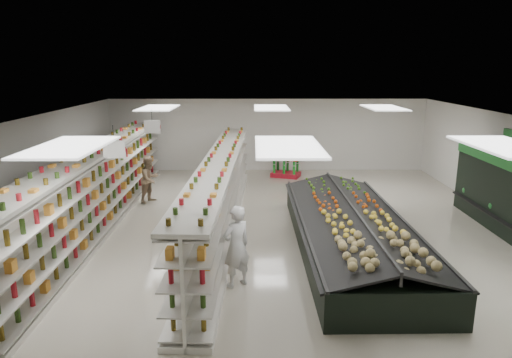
{
  "coord_description": "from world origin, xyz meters",
  "views": [
    {
      "loc": [
        -0.64,
        -12.24,
        4.59
      ],
      "look_at": [
        -0.56,
        0.75,
        1.37
      ],
      "focal_mm": 32.0,
      "sensor_mm": 36.0,
      "label": 1
    }
  ],
  "objects_px": {
    "produce_island": "(352,230)",
    "shopper_background": "(150,179)",
    "gondola_center": "(221,196)",
    "soda_endcap": "(286,159)",
    "shopper_main": "(236,246)",
    "gondola_left": "(98,192)"
  },
  "relations": [
    {
      "from": "produce_island",
      "to": "shopper_background",
      "type": "relative_size",
      "value": 4.78
    },
    {
      "from": "gondola_center",
      "to": "shopper_background",
      "type": "distance_m",
      "value": 3.76
    },
    {
      "from": "soda_endcap",
      "to": "shopper_main",
      "type": "relative_size",
      "value": 0.86
    },
    {
      "from": "soda_endcap",
      "to": "shopper_background",
      "type": "distance_m",
      "value": 6.17
    },
    {
      "from": "produce_island",
      "to": "shopper_main",
      "type": "height_order",
      "value": "shopper_main"
    },
    {
      "from": "gondola_center",
      "to": "soda_endcap",
      "type": "distance_m",
      "value": 6.76
    },
    {
      "from": "gondola_left",
      "to": "shopper_background",
      "type": "distance_m",
      "value": 2.66
    },
    {
      "from": "gondola_center",
      "to": "shopper_background",
      "type": "relative_size",
      "value": 7.47
    },
    {
      "from": "shopper_background",
      "to": "gondola_left",
      "type": "bearing_deg",
      "value": -171.14
    },
    {
      "from": "gondola_left",
      "to": "shopper_main",
      "type": "relative_size",
      "value": 7.3
    },
    {
      "from": "gondola_left",
      "to": "shopper_main",
      "type": "bearing_deg",
      "value": -43.22
    },
    {
      "from": "shopper_main",
      "to": "shopper_background",
      "type": "xyz_separation_m",
      "value": [
        -3.2,
        6.27,
        -0.09
      ]
    },
    {
      "from": "shopper_main",
      "to": "soda_endcap",
      "type": "bearing_deg",
      "value": -136.49
    },
    {
      "from": "gondola_left",
      "to": "produce_island",
      "type": "distance_m",
      "value": 7.26
    },
    {
      "from": "soda_endcap",
      "to": "gondola_left",
      "type": "bearing_deg",
      "value": -133.71
    },
    {
      "from": "gondola_left",
      "to": "soda_endcap",
      "type": "bearing_deg",
      "value": 45.54
    },
    {
      "from": "soda_endcap",
      "to": "shopper_background",
      "type": "bearing_deg",
      "value": -143.3
    },
    {
      "from": "gondola_left",
      "to": "soda_endcap",
      "type": "distance_m",
      "value": 8.53
    },
    {
      "from": "gondola_center",
      "to": "shopper_main",
      "type": "bearing_deg",
      "value": -79.26
    },
    {
      "from": "produce_island",
      "to": "gondola_center",
      "type": "bearing_deg",
      "value": 154.98
    },
    {
      "from": "shopper_background",
      "to": "produce_island",
      "type": "bearing_deg",
      "value": -95.36
    },
    {
      "from": "shopper_main",
      "to": "produce_island",
      "type": "bearing_deg",
      "value": 178.3
    }
  ]
}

